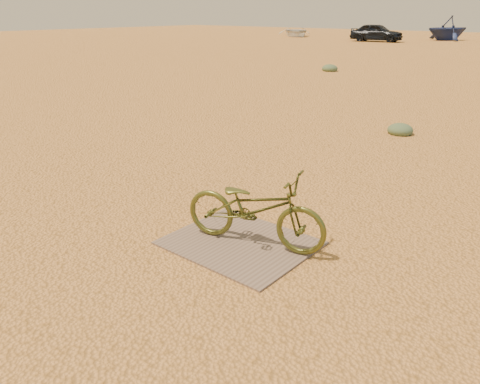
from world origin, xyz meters
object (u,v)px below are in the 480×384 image
Objects in this scene: plywood_board at (240,243)px; boat_near_left at (296,31)px; car at (377,33)px; bicycle at (255,208)px; boat_far_left at (448,28)px.

plywood_board is 0.34× the size of boat_near_left.
plywood_board is at bearing -164.11° from car.
car is at bearing -53.83° from boat_near_left.
car is at bearing 7.81° from bicycle.
plywood_board is 0.95× the size of bicycle.
boat_far_left is at bearing -0.11° from bicycle.
boat_far_left reaches higher than plywood_board.
boat_near_left is at bearing 68.36° from car.
boat_near_left is (-24.41, 38.25, 0.47)m from plywood_board.
boat_near_left is 1.17× the size of boat_far_left.
car is at bearing 112.27° from plywood_board.
bicycle is 38.42m from car.
bicycle is at bearing -43.06° from boat_far_left.
car is 6.85m from boat_far_left.
boat_far_left is (4.02, 5.53, 0.31)m from car.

